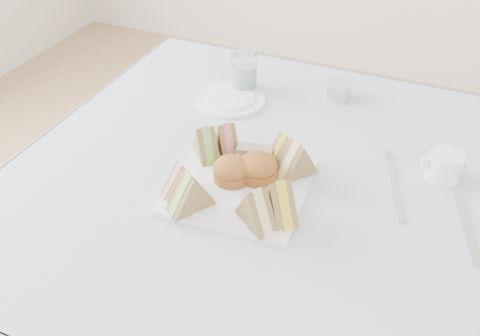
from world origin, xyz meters
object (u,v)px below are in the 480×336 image
at_px(table, 261,294).
at_px(water_glass, 244,72).
at_px(creamer_jug, 444,166).
at_px(serving_plate, 240,186).

relative_size(table, water_glass, 9.36).
bearing_deg(table, water_glass, 120.19).
distance_m(table, creamer_jug, 0.54).
relative_size(table, serving_plate, 3.48).
distance_m(table, water_glass, 0.55).
bearing_deg(creamer_jug, water_glass, 137.52).
xyz_separation_m(serving_plate, water_glass, (-0.15, 0.37, 0.04)).
height_order(table, serving_plate, serving_plate).
bearing_deg(water_glass, table, -59.81).
relative_size(serving_plate, creamer_jug, 3.79).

